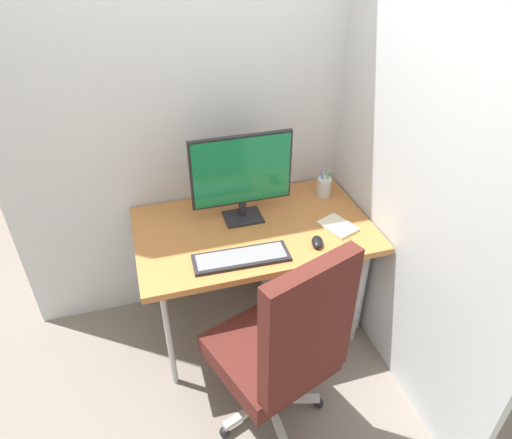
{
  "coord_description": "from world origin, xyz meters",
  "views": [
    {
      "loc": [
        -0.54,
        -1.88,
        2.14
      ],
      "look_at": [
        -0.01,
        -0.07,
        0.83
      ],
      "focal_mm": 31.96,
      "sensor_mm": 36.0,
      "label": 1
    }
  ],
  "objects_px": {
    "mouse": "(317,242)",
    "notebook": "(338,226)",
    "filing_cabinet": "(310,270)",
    "keyboard": "(241,258)",
    "office_chair": "(283,347)",
    "coffee_mug": "(260,190)",
    "pen_holder": "(324,187)",
    "monitor": "(242,174)"
  },
  "relations": [
    {
      "from": "keyboard",
      "to": "mouse",
      "type": "xyz_separation_m",
      "value": [
        0.39,
        -0.0,
        0.01
      ]
    },
    {
      "from": "filing_cabinet",
      "to": "coffee_mug",
      "type": "xyz_separation_m",
      "value": [
        -0.25,
        0.25,
        0.47
      ]
    },
    {
      "from": "mouse",
      "to": "pen_holder",
      "type": "distance_m",
      "value": 0.48
    },
    {
      "from": "monitor",
      "to": "pen_holder",
      "type": "bearing_deg",
      "value": 9.52
    },
    {
      "from": "monitor",
      "to": "coffee_mug",
      "type": "distance_m",
      "value": 0.33
    },
    {
      "from": "filing_cabinet",
      "to": "keyboard",
      "type": "xyz_separation_m",
      "value": [
        -0.5,
        -0.28,
        0.44
      ]
    },
    {
      "from": "keyboard",
      "to": "mouse",
      "type": "bearing_deg",
      "value": -0.02
    },
    {
      "from": "office_chair",
      "to": "keyboard",
      "type": "xyz_separation_m",
      "value": [
        -0.07,
        0.42,
        0.19
      ]
    },
    {
      "from": "mouse",
      "to": "notebook",
      "type": "xyz_separation_m",
      "value": [
        0.16,
        0.11,
        -0.01
      ]
    },
    {
      "from": "filing_cabinet",
      "to": "coffee_mug",
      "type": "relative_size",
      "value": 5.23
    },
    {
      "from": "office_chair",
      "to": "notebook",
      "type": "xyz_separation_m",
      "value": [
        0.48,
        0.53,
        0.19
      ]
    },
    {
      "from": "office_chair",
      "to": "notebook",
      "type": "height_order",
      "value": "office_chair"
    },
    {
      "from": "monitor",
      "to": "mouse",
      "type": "distance_m",
      "value": 0.52
    },
    {
      "from": "filing_cabinet",
      "to": "mouse",
      "type": "relative_size",
      "value": 6.4
    },
    {
      "from": "keyboard",
      "to": "pen_holder",
      "type": "relative_size",
      "value": 2.81
    },
    {
      "from": "monitor",
      "to": "pen_holder",
      "type": "xyz_separation_m",
      "value": [
        0.51,
        0.09,
        -0.21
      ]
    },
    {
      "from": "monitor",
      "to": "coffee_mug",
      "type": "height_order",
      "value": "monitor"
    },
    {
      "from": "office_chair",
      "to": "pen_holder",
      "type": "bearing_deg",
      "value": 57.5
    },
    {
      "from": "filing_cabinet",
      "to": "monitor",
      "type": "height_order",
      "value": "monitor"
    },
    {
      "from": "monitor",
      "to": "keyboard",
      "type": "distance_m",
      "value": 0.44
    },
    {
      "from": "mouse",
      "to": "notebook",
      "type": "height_order",
      "value": "mouse"
    },
    {
      "from": "keyboard",
      "to": "coffee_mug",
      "type": "height_order",
      "value": "coffee_mug"
    },
    {
      "from": "monitor",
      "to": "mouse",
      "type": "bearing_deg",
      "value": -49.62
    },
    {
      "from": "mouse",
      "to": "coffee_mug",
      "type": "xyz_separation_m",
      "value": [
        -0.14,
        0.53,
        0.02
      ]
    },
    {
      "from": "monitor",
      "to": "coffee_mug",
      "type": "xyz_separation_m",
      "value": [
        0.15,
        0.18,
        -0.23
      ]
    },
    {
      "from": "coffee_mug",
      "to": "office_chair",
      "type": "bearing_deg",
      "value": -100.83
    },
    {
      "from": "monitor",
      "to": "notebook",
      "type": "height_order",
      "value": "monitor"
    },
    {
      "from": "office_chair",
      "to": "coffee_mug",
      "type": "xyz_separation_m",
      "value": [
        0.18,
        0.95,
        0.22
      ]
    },
    {
      "from": "filing_cabinet",
      "to": "office_chair",
      "type": "bearing_deg",
      "value": -121.54
    },
    {
      "from": "office_chair",
      "to": "keyboard",
      "type": "distance_m",
      "value": 0.47
    },
    {
      "from": "monitor",
      "to": "mouse",
      "type": "xyz_separation_m",
      "value": [
        0.29,
        -0.34,
        -0.25
      ]
    },
    {
      "from": "filing_cabinet",
      "to": "keyboard",
      "type": "height_order",
      "value": "keyboard"
    },
    {
      "from": "monitor",
      "to": "keyboard",
      "type": "xyz_separation_m",
      "value": [
        -0.1,
        -0.34,
        -0.26
      ]
    },
    {
      "from": "pen_holder",
      "to": "mouse",
      "type": "bearing_deg",
      "value": -117.07
    },
    {
      "from": "filing_cabinet",
      "to": "notebook",
      "type": "xyz_separation_m",
      "value": [
        0.05,
        -0.17,
        0.44
      ]
    },
    {
      "from": "office_chair",
      "to": "notebook",
      "type": "distance_m",
      "value": 0.74
    },
    {
      "from": "office_chair",
      "to": "mouse",
      "type": "xyz_separation_m",
      "value": [
        0.32,
        0.42,
        0.2
      ]
    },
    {
      "from": "office_chair",
      "to": "mouse",
      "type": "relative_size",
      "value": 11.6
    },
    {
      "from": "mouse",
      "to": "coffee_mug",
      "type": "height_order",
      "value": "coffee_mug"
    },
    {
      "from": "filing_cabinet",
      "to": "mouse",
      "type": "xyz_separation_m",
      "value": [
        -0.11,
        -0.28,
        0.45
      ]
    },
    {
      "from": "pen_holder",
      "to": "notebook",
      "type": "height_order",
      "value": "pen_holder"
    },
    {
      "from": "notebook",
      "to": "mouse",
      "type": "bearing_deg",
      "value": -167.15
    }
  ]
}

